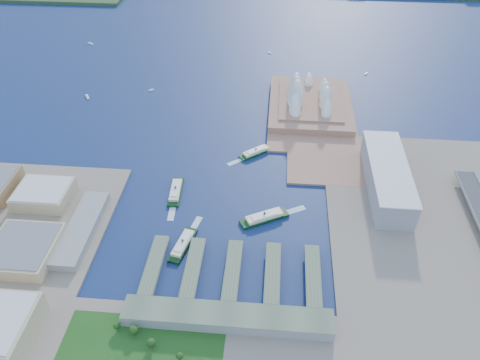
# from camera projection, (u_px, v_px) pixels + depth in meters

# --- Properties ---
(ground) EXTENTS (3000.00, 3000.00, 0.00)m
(ground) POSITION_uv_depth(u_px,v_px,m) (227.00, 224.00, 554.15)
(ground) COLOR #0F1D48
(ground) RESTS_ON ground
(east_land) EXTENTS (240.00, 500.00, 3.00)m
(east_land) POSITION_uv_depth(u_px,v_px,m) (446.00, 270.00, 498.35)
(east_land) COLOR gray
(east_land) RESTS_ON ground
(peninsula) EXTENTS (135.00, 220.00, 3.00)m
(peninsula) POSITION_uv_depth(u_px,v_px,m) (311.00, 114.00, 747.33)
(peninsula) COLOR #9C6D55
(peninsula) RESTS_ON ground
(opera_house) EXTENTS (134.00, 180.00, 58.00)m
(opera_house) POSITION_uv_depth(u_px,v_px,m) (311.00, 91.00, 743.80)
(opera_house) COLOR white
(opera_house) RESTS_ON peninsula
(toaster_building) EXTENTS (45.00, 155.00, 35.00)m
(toaster_building) POSITION_uv_depth(u_px,v_px,m) (387.00, 178.00, 590.10)
(toaster_building) COLOR gray
(toaster_building) RESTS_ON east_land
(ferry_wharves) EXTENTS (184.00, 90.00, 9.30)m
(ferry_wharves) POSITION_uv_depth(u_px,v_px,m) (233.00, 272.00, 492.20)
(ferry_wharves) COLOR #54634A
(ferry_wharves) RESTS_ON ground
(terminal_building) EXTENTS (200.00, 28.00, 12.00)m
(terminal_building) POSITION_uv_depth(u_px,v_px,m) (227.00, 318.00, 442.93)
(terminal_building) COLOR gray
(terminal_building) RESTS_ON south_land
(ferry_a) EXTENTS (17.25, 55.90, 10.43)m
(ferry_a) POSITION_uv_depth(u_px,v_px,m) (176.00, 190.00, 594.98)
(ferry_a) COLOR black
(ferry_a) RESTS_ON ground
(ferry_b) EXTENTS (48.12, 42.26, 9.69)m
(ferry_b) POSITION_uv_depth(u_px,v_px,m) (256.00, 151.00, 662.28)
(ferry_b) COLOR black
(ferry_b) RESTS_ON ground
(ferry_c) EXTENTS (26.02, 56.40, 10.34)m
(ferry_c) POSITION_uv_depth(u_px,v_px,m) (183.00, 243.00, 523.32)
(ferry_c) COLOR black
(ferry_c) RESTS_ON ground
(ferry_d) EXTENTS (59.91, 41.60, 11.31)m
(ferry_d) POSITION_uv_depth(u_px,v_px,m) (264.00, 216.00, 556.90)
(ferry_d) COLOR black
(ferry_d) RESTS_ON ground
(boat_a) EXTENTS (11.39, 15.73, 3.06)m
(boat_a) POSITION_uv_depth(u_px,v_px,m) (87.00, 97.00, 791.23)
(boat_a) COLOR white
(boat_a) RESTS_ON ground
(boat_b) EXTENTS (8.76, 8.13, 2.40)m
(boat_b) POSITION_uv_depth(u_px,v_px,m) (151.00, 90.00, 810.35)
(boat_b) COLOR white
(boat_b) RESTS_ON ground
(boat_c) EXTENTS (7.96, 10.78, 2.39)m
(boat_c) POSITION_uv_depth(u_px,v_px,m) (366.00, 74.00, 859.22)
(boat_c) COLOR white
(boat_c) RESTS_ON ground
(boat_d) EXTENTS (14.27, 10.83, 2.51)m
(boat_d) POSITION_uv_depth(u_px,v_px,m) (91.00, 43.00, 966.87)
(boat_d) COLOR white
(boat_d) RESTS_ON ground
(boat_e) EXTENTS (7.82, 9.71, 2.36)m
(boat_e) POSITION_uv_depth(u_px,v_px,m) (269.00, 53.00, 931.21)
(boat_e) COLOR white
(boat_e) RESTS_ON ground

